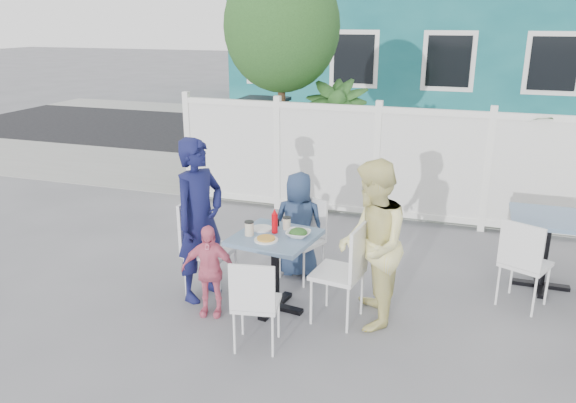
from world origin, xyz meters
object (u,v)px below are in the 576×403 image
(main_table, at_px, (275,252))
(boy, at_px, (299,225))
(chair_near, at_px, (255,299))
(spare_table, at_px, (547,233))
(chair_right, at_px, (346,266))
(toddler, at_px, (209,271))
(woman, at_px, (372,245))
(utility_cabinet, at_px, (265,140))
(chair_left, at_px, (202,240))
(chair_back, at_px, (306,232))
(man, at_px, (200,220))

(main_table, height_order, boy, boy)
(main_table, bearing_deg, chair_near, -83.49)
(chair_near, bearing_deg, spare_table, 30.21)
(main_table, height_order, chair_right, chair_right)
(boy, relative_size, toddler, 1.29)
(boy, bearing_deg, spare_table, -175.54)
(chair_right, xyz_separation_m, woman, (0.21, 0.06, 0.21))
(utility_cabinet, height_order, woman, woman)
(woman, height_order, toddler, woman)
(chair_right, distance_m, toddler, 1.30)
(chair_left, height_order, chair_near, chair_left)
(spare_table, relative_size, toddler, 0.88)
(chair_back, distance_m, woman, 1.18)
(main_table, distance_m, man, 0.83)
(boy, bearing_deg, chair_left, 36.93)
(spare_table, height_order, toddler, toddler)
(utility_cabinet, xyz_separation_m, chair_right, (2.50, -4.50, -0.11))
(chair_back, distance_m, toddler, 1.27)
(spare_table, height_order, chair_right, chair_right)
(utility_cabinet, distance_m, spare_table, 5.34)
(utility_cabinet, distance_m, chair_near, 5.55)
(chair_near, bearing_deg, chair_left, 127.43)
(main_table, relative_size, chair_near, 0.98)
(utility_cabinet, relative_size, man, 0.82)
(utility_cabinet, height_order, main_table, utility_cabinet)
(spare_table, relative_size, man, 0.48)
(toddler, bearing_deg, main_table, 15.54)
(chair_right, distance_m, boy, 1.12)
(spare_table, bearing_deg, boy, -168.66)
(chair_left, relative_size, boy, 0.87)
(utility_cabinet, height_order, spare_table, utility_cabinet)
(chair_left, distance_m, woman, 1.74)
(chair_near, relative_size, woman, 0.54)
(chair_left, xyz_separation_m, chair_right, (1.51, -0.09, -0.02))
(boy, bearing_deg, chair_back, 159.66)
(chair_left, relative_size, chair_back, 1.15)
(chair_right, height_order, chair_back, chair_right)
(spare_table, bearing_deg, woman, -140.97)
(main_table, height_order, toddler, toddler)
(woman, bearing_deg, chair_near, -59.38)
(chair_back, bearing_deg, toddler, 82.87)
(utility_cabinet, distance_m, chair_right, 5.15)
(utility_cabinet, bearing_deg, chair_left, -77.02)
(chair_right, bearing_deg, utility_cabinet, 36.97)
(man, bearing_deg, boy, -26.16)
(chair_left, relative_size, chair_near, 1.20)
(spare_table, bearing_deg, chair_left, -159.20)
(chair_near, bearing_deg, chair_back, 80.36)
(man, distance_m, boy, 1.14)
(chair_back, xyz_separation_m, toddler, (-0.63, -1.10, -0.06))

